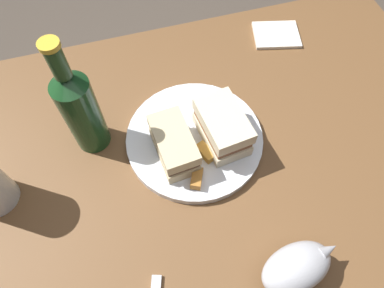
% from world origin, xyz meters
% --- Properties ---
extents(ground_plane, '(6.00, 6.00, 0.00)m').
position_xyz_m(ground_plane, '(0.00, 0.00, 0.00)').
color(ground_plane, '#4C4238').
extents(dining_table, '(1.22, 0.77, 0.77)m').
position_xyz_m(dining_table, '(0.00, 0.00, 0.38)').
color(dining_table, brown).
rests_on(dining_table, ground).
extents(plate, '(0.27, 0.27, 0.02)m').
position_xyz_m(plate, '(-0.02, -0.04, 0.78)').
color(plate, white).
rests_on(plate, dining_table).
extents(sandwich_half_left, '(0.07, 0.12, 0.06)m').
position_xyz_m(sandwich_half_left, '(0.02, -0.02, 0.82)').
color(sandwich_half_left, beige).
rests_on(sandwich_half_left, plate).
extents(sandwich_half_right, '(0.09, 0.13, 0.07)m').
position_xyz_m(sandwich_half_right, '(-0.07, -0.03, 0.82)').
color(sandwich_half_right, beige).
rests_on(sandwich_half_right, plate).
extents(potato_wedge_front, '(0.03, 0.05, 0.02)m').
position_xyz_m(potato_wedge_front, '(-0.03, -0.00, 0.79)').
color(potato_wedge_front, gold).
rests_on(potato_wedge_front, plate).
extents(potato_wedge_middle, '(0.03, 0.04, 0.02)m').
position_xyz_m(potato_wedge_middle, '(0.00, 0.05, 0.79)').
color(potato_wedge_middle, '#AD702D').
rests_on(potato_wedge_middle, plate).
extents(potato_wedge_back, '(0.03, 0.06, 0.02)m').
position_xyz_m(potato_wedge_back, '(0.01, -0.01, 0.79)').
color(potato_wedge_back, '#AD702D').
rests_on(potato_wedge_back, plate).
extents(gravy_boat, '(0.14, 0.09, 0.07)m').
position_xyz_m(gravy_boat, '(-0.10, 0.24, 0.81)').
color(gravy_boat, '#B7B7BC').
rests_on(gravy_boat, dining_table).
extents(cider_bottle, '(0.07, 0.07, 0.26)m').
position_xyz_m(cider_bottle, '(0.17, -0.11, 0.87)').
color(cider_bottle, '#19421E').
rests_on(cider_bottle, dining_table).
extents(napkin, '(0.13, 0.11, 0.01)m').
position_xyz_m(napkin, '(-0.30, -0.28, 0.77)').
color(napkin, silver).
rests_on(napkin, dining_table).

